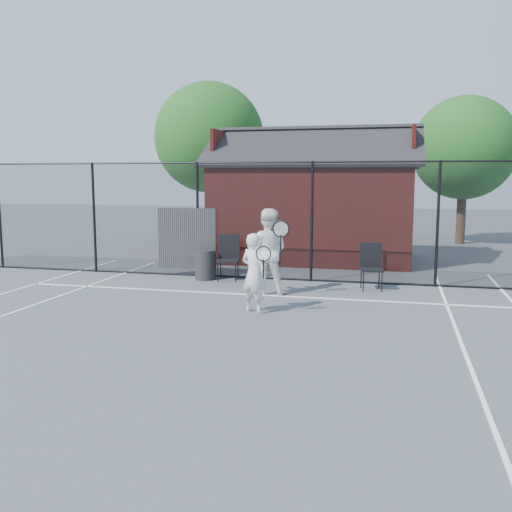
% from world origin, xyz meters
% --- Properties ---
extents(ground, '(80.00, 80.00, 0.00)m').
position_xyz_m(ground, '(0.00, 0.00, 0.00)').
color(ground, '#44494E').
rests_on(ground, ground).
extents(court_lines, '(11.02, 18.00, 0.01)m').
position_xyz_m(court_lines, '(0.00, -1.32, 0.01)').
color(court_lines, white).
rests_on(court_lines, ground).
extents(fence, '(22.04, 3.00, 3.00)m').
position_xyz_m(fence, '(-0.30, 5.00, 1.45)').
color(fence, black).
rests_on(fence, ground).
extents(clubhouse, '(6.50, 4.36, 4.19)m').
position_xyz_m(clubhouse, '(0.50, 9.00, 1.61)').
color(clubhouse, maroon).
rests_on(clubhouse, ground).
extents(tree_left, '(4.48, 4.48, 6.44)m').
position_xyz_m(tree_left, '(-4.50, 13.50, 4.19)').
color(tree_left, black).
rests_on(tree_left, ground).
extents(tree_right, '(3.97, 3.97, 5.70)m').
position_xyz_m(tree_right, '(5.50, 14.50, 3.71)').
color(tree_right, black).
rests_on(tree_right, ground).
extents(player_front, '(0.74, 0.61, 1.55)m').
position_xyz_m(player_front, '(0.42, 1.42, 0.78)').
color(player_front, silver).
rests_on(player_front, ground).
extents(player_back, '(1.05, 0.79, 1.92)m').
position_xyz_m(player_back, '(0.27, 3.24, 0.96)').
color(player_back, white).
rests_on(player_back, ground).
extents(chair_left, '(0.62, 0.64, 1.13)m').
position_xyz_m(chair_left, '(-1.06, 4.58, 0.57)').
color(chair_left, black).
rests_on(chair_left, ground).
extents(chair_right, '(0.59, 0.61, 1.06)m').
position_xyz_m(chair_right, '(2.53, 4.23, 0.53)').
color(chair_right, black).
rests_on(chair_right, ground).
extents(waste_bin, '(0.60, 0.60, 0.76)m').
position_xyz_m(waste_bin, '(-1.67, 4.60, 0.38)').
color(waste_bin, '#262626').
rests_on(waste_bin, ground).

